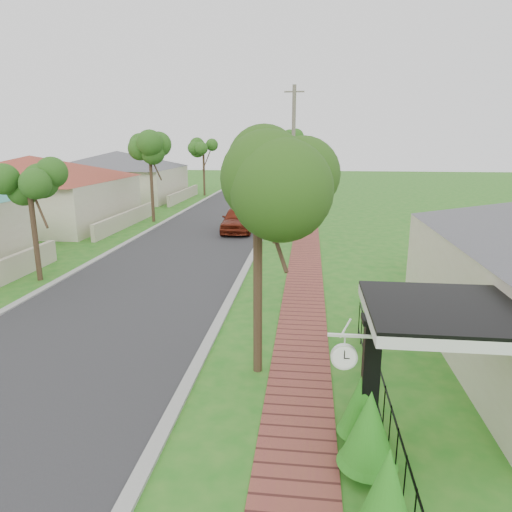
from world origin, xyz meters
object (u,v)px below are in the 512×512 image
at_px(utility_pole, 293,159).
at_px(parked_car_red, 238,219).
at_px(porch_post, 369,388).
at_px(near_tree, 258,177).
at_px(parked_car_white, 266,192).
at_px(station_clock, 344,355).

bearing_deg(utility_pole, parked_car_red, -164.10).
distance_m(porch_post, near_tree, 4.99).
relative_size(parked_car_red, utility_pole, 0.52).
relative_size(porch_post, near_tree, 0.42).
height_order(porch_post, parked_car_white, porch_post).
bearing_deg(porch_post, utility_pole, 96.12).
bearing_deg(parked_car_red, near_tree, -81.15).
xyz_separation_m(near_tree, utility_pole, (0.10, 18.50, -0.30)).
bearing_deg(porch_post, parked_car_red, 105.47).
xyz_separation_m(porch_post, station_clock, (-0.52, -0.40, 0.83)).
height_order(parked_car_white, station_clock, station_clock).
relative_size(near_tree, utility_pole, 0.68).
bearing_deg(parked_car_red, parked_car_white, 87.68).
distance_m(porch_post, parked_car_red, 20.82).
relative_size(parked_car_red, parked_car_white, 1.03).
relative_size(parked_car_red, station_clock, 5.97).
bearing_deg(porch_post, parked_car_white, 98.39).
distance_m(parked_car_white, near_tree, 33.90).
bearing_deg(near_tree, parked_car_red, 100.33).
bearing_deg(station_clock, parked_car_white, 97.50).
height_order(parked_car_red, near_tree, near_tree).
bearing_deg(parked_car_red, station_clock, -77.67).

